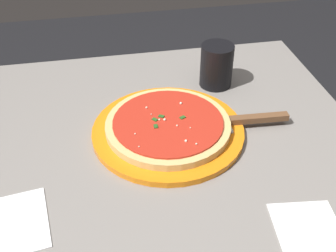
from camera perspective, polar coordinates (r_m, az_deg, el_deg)
restaurant_table at (r=0.97m, az=-0.43°, el=-10.10°), size 0.85×0.86×0.75m
serving_plate at (r=0.90m, az=0.00°, el=-0.67°), size 0.32×0.32×0.01m
pizza at (r=0.89m, az=-0.00°, el=0.16°), size 0.27×0.27×0.02m
pizza_server at (r=0.92m, az=9.83°, el=0.74°), size 0.07×0.22×0.01m
cup_tall_drink at (r=1.04m, az=6.58°, el=8.14°), size 0.08×0.08×0.11m
napkin_folded_right at (r=0.77m, az=-19.78°, el=-12.25°), size 0.15×0.12×0.00m
napkin_loose_left at (r=0.75m, az=18.68°, el=-13.60°), size 0.15×0.12×0.00m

